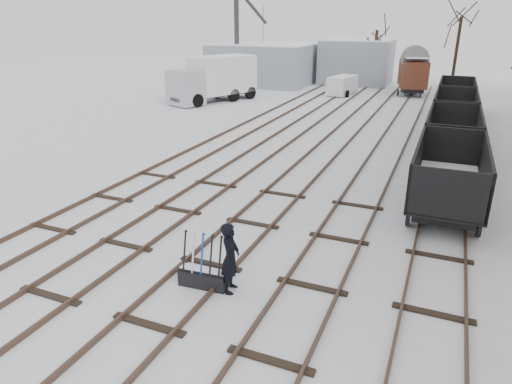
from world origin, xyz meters
TOP-DOWN VIEW (x-y plane):
  - ground at (0.00, 0.00)m, footprint 120.00×120.00m
  - tracks at (-0.00, 13.67)m, footprint 13.90×52.00m
  - shed_left at (-13.00, 36.00)m, footprint 10.00×8.00m
  - shed_right at (-4.00, 40.00)m, footprint 7.00×6.00m
  - ground_frame at (0.35, -1.04)m, footprint 1.33×0.52m
  - worker at (1.10, -0.94)m, footprint 0.58×0.77m
  - freight_wagon_a at (6.00, 6.91)m, footprint 2.39×5.99m
  - freight_wagon_b at (6.00, 13.31)m, footprint 2.39×5.99m
  - freight_wagon_c at (6.00, 19.71)m, footprint 2.39×5.99m
  - freight_wagon_d at (6.00, 26.11)m, footprint 2.39×5.99m
  - box_van_wagon at (2.21, 34.48)m, footprint 3.21×4.79m
  - lorry at (-12.63, 24.19)m, footprint 4.61×8.43m
  - panel_van at (-3.58, 31.92)m, footprint 2.19×3.99m
  - crane at (-15.12, 34.21)m, footprint 2.47×5.99m
  - tree_far_left at (-1.90, 38.26)m, footprint 0.30×0.30m
  - tree_far_right at (5.56, 39.07)m, footprint 0.30×0.30m

SIDE VIEW (x-z plane):
  - ground at x=0.00m, z-range 0.00..0.00m
  - tracks at x=0.00m, z-range -0.01..0.16m
  - ground_frame at x=0.35m, z-range -0.46..1.03m
  - panel_van at x=-3.58m, z-range 0.03..1.70m
  - freight_wagon_a at x=6.00m, z-range -0.29..2.16m
  - freight_wagon_b at x=6.00m, z-range -0.29..2.16m
  - freight_wagon_c at x=6.00m, z-range -0.29..2.16m
  - freight_wagon_d at x=6.00m, z-range -0.29..2.16m
  - worker at x=1.10m, z-range 0.00..1.90m
  - lorry at x=-12.63m, z-range 0.05..3.71m
  - box_van_wagon at x=2.21m, z-range 0.28..3.64m
  - shed_left at x=-13.00m, z-range 0.00..4.10m
  - shed_right at x=-4.00m, z-range 0.00..4.50m
  - crane at x=-15.12m, z-range -2.38..7.66m
  - tree_far_left at x=-1.90m, z-range 0.00..5.50m
  - tree_far_right at x=5.56m, z-range 0.00..6.73m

